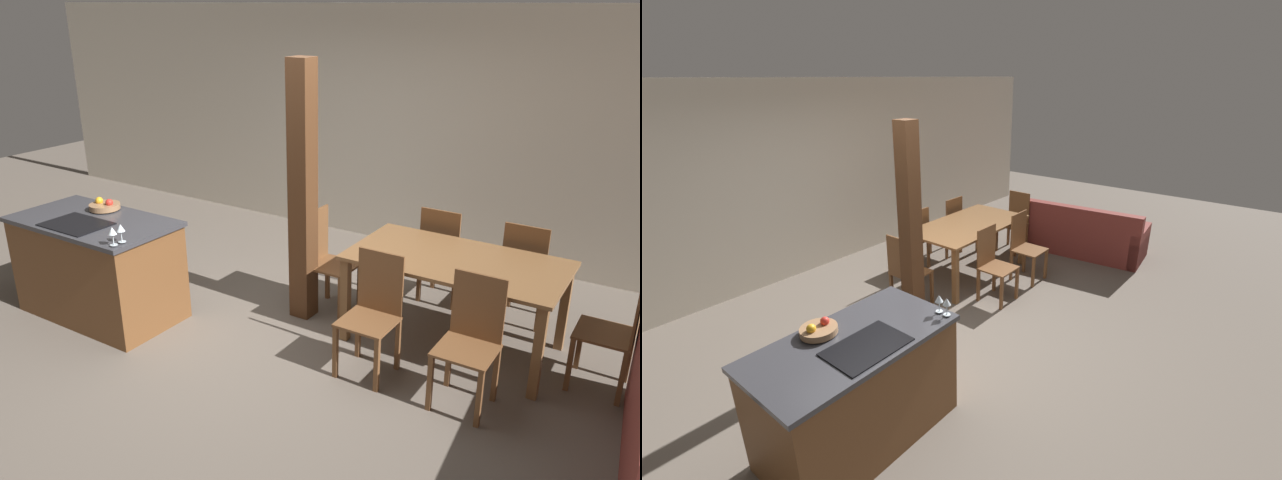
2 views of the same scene
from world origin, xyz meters
TOP-DOWN VIEW (x-y plane):
  - ground_plane at (0.00, 0.00)m, footprint 16.00×16.00m
  - wall_back at (0.00, 2.79)m, footprint 11.20×0.08m
  - kitchen_island at (-1.41, -0.38)m, footprint 1.50×0.81m
  - fruit_bowl at (-1.53, -0.14)m, footprint 0.28×0.28m
  - wine_glass_near at (-0.73, -0.72)m, footprint 0.07×0.07m
  - wine_glass_middle at (-0.73, -0.63)m, footprint 0.07×0.07m
  - dining_table at (1.52, 0.81)m, footprint 1.72×0.95m
  - dining_chair_near_left at (1.13, 0.12)m, footprint 0.40×0.40m
  - dining_chair_near_right at (1.90, 0.12)m, footprint 0.40×0.40m
  - dining_chair_far_left at (1.13, 1.51)m, footprint 0.40×0.40m
  - dining_chair_far_right at (1.90, 1.51)m, footprint 0.40×0.40m
  - dining_chair_head_end at (0.28, 0.81)m, footprint 0.40×0.40m
  - dining_chair_foot_end at (2.75, 0.81)m, footprint 0.40×0.40m
  - couch at (3.33, -0.11)m, footprint 0.99×1.99m
  - timber_post at (0.17, 0.60)m, footprint 0.19×0.19m

SIDE VIEW (x-z plane):
  - ground_plane at x=0.00m, z-range 0.00..0.00m
  - couch at x=3.33m, z-range -0.14..0.69m
  - kitchen_island at x=-1.41m, z-range 0.00..0.93m
  - dining_chair_near_left at x=1.13m, z-range 0.02..0.98m
  - dining_chair_near_right at x=1.90m, z-range 0.02..0.98m
  - dining_chair_far_left at x=1.13m, z-range 0.02..0.98m
  - dining_chair_far_right at x=1.90m, z-range 0.02..0.98m
  - dining_chair_head_end at x=0.28m, z-range 0.02..0.98m
  - dining_chair_foot_end at x=2.75m, z-range 0.02..0.98m
  - dining_table at x=1.52m, z-range 0.28..1.06m
  - fruit_bowl at x=-1.53m, z-range 0.91..1.01m
  - wine_glass_near at x=-0.73m, z-range 0.97..1.12m
  - wine_glass_middle at x=-0.73m, z-range 0.97..1.12m
  - timber_post at x=0.17m, z-range 0.00..2.30m
  - wall_back at x=0.00m, z-range 0.00..2.70m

